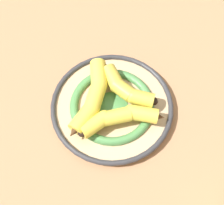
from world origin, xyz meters
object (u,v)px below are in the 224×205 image
(banana_c, at_px, (120,117))
(banana_a, at_px, (92,98))
(banana_b, at_px, (125,88))
(decorative_bowl, at_px, (112,106))

(banana_c, bearing_deg, banana_a, -50.78)
(banana_a, distance_m, banana_b, 0.08)
(banana_b, height_order, banana_c, banana_b)
(banana_b, relative_size, banana_c, 0.94)
(banana_a, bearing_deg, banana_b, -55.85)
(decorative_bowl, height_order, banana_a, banana_a)
(banana_b, bearing_deg, banana_c, -59.10)
(decorative_bowl, bearing_deg, banana_a, -74.98)
(banana_a, distance_m, banana_c, 0.08)
(decorative_bowl, xyz_separation_m, banana_a, (0.01, -0.05, 0.04))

